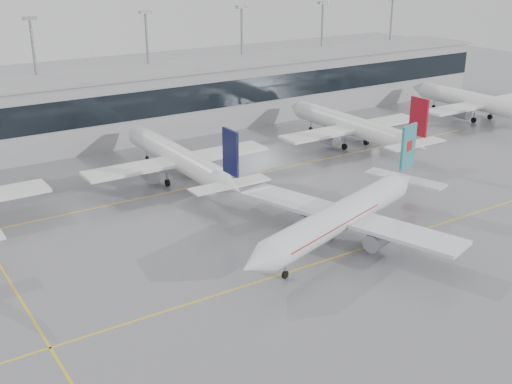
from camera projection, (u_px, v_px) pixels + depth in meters
ground at (314, 264)px, 72.96m from camera, size 320.00×320.00×0.00m
taxi_line_main at (314, 264)px, 72.96m from camera, size 120.00×0.25×0.01m
taxi_line_north at (191, 188)px, 96.44m from camera, size 120.00×0.25×0.01m
taxi_line_cross at (9, 281)px, 69.32m from camera, size 0.25×60.00×0.01m
terminal at (109, 108)px, 119.38m from camera, size 180.00×15.00×12.00m
terminal_glass at (124, 108)px, 112.94m from camera, size 180.00×0.20×5.00m
terminal_roof at (106, 75)px, 117.19m from camera, size 182.00×16.00×0.40m
light_masts at (94, 64)px, 121.48m from camera, size 156.40×1.00×22.60m
air_canada_jet at (345, 214)px, 77.10m from camera, size 36.22×29.63×11.65m
parked_jet_c at (178, 158)px, 98.02m from camera, size 29.64×36.96×11.72m
parked_jet_d at (352, 126)px, 115.96m from camera, size 29.64×36.96×11.72m
parked_jet_e at (479, 102)px, 133.90m from camera, size 29.64×36.96×11.72m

